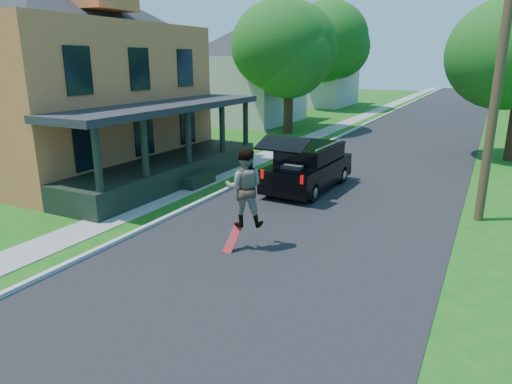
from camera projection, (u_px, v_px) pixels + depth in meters
The scene contains 15 objects.
ground at pixel (246, 278), 10.33m from camera, with size 140.00×140.00×0.00m, color #135711.
street at pixel (405, 142), 27.38m from camera, with size 8.00×120.00×0.02m, color black.
curb at pixel (340, 137), 29.17m from camera, with size 0.15×120.00×0.12m, color #A9A9A4.
sidewalk at pixel (317, 135), 29.86m from camera, with size 1.30×120.00×0.03m, color gray.
front_walk at pixel (120, 174), 19.65m from camera, with size 6.50×1.20×0.03m, color gray.
main_house at pixel (52, 56), 19.74m from camera, with size 15.56×15.56×10.10m.
neighbor_house_mid at pixel (241, 67), 35.59m from camera, with size 12.78×12.78×8.30m.
neighbor_house_far at pixel (314, 65), 49.23m from camera, with size 12.78×12.78×8.30m.
black_suv at pixel (308, 167), 17.19m from camera, with size 2.08×4.94×2.27m.
skateboarder at pixel (244, 187), 11.53m from camera, with size 1.21×1.11×2.02m.
skateboard at pixel (233, 239), 11.70m from camera, with size 0.33×0.56×0.75m.
tree_left_mid at pixel (290, 41), 29.14m from camera, with size 7.98×8.14×9.40m.
tree_left_far at pixel (335, 41), 44.23m from camera, with size 8.51×8.31×10.34m.
utility_pole_near at pixel (502, 57), 12.72m from camera, with size 1.65×0.30×9.38m.
utility_pole_far at pixel (503, 55), 40.13m from camera, with size 1.73×0.29×10.04m.
Camera 1 is at (4.53, -8.22, 4.74)m, focal length 32.00 mm.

